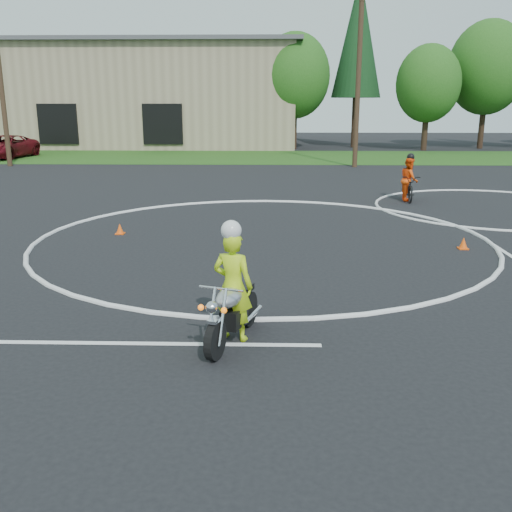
{
  "coord_description": "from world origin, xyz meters",
  "views": [
    {
      "loc": [
        0.21,
        -12.02,
        3.57
      ],
      "look_at": [
        -0.03,
        -2.86,
        1.1
      ],
      "focal_mm": 40.0,
      "sensor_mm": 36.0,
      "label": 1
    }
  ],
  "objects_px": {
    "pickup_grp": "(5,147)",
    "primary_motorcycle": "(232,312)",
    "rider_primary_grp": "(233,283)",
    "rider_second_grp": "(409,184)"
  },
  "relations": [
    {
      "from": "rider_primary_grp",
      "to": "pickup_grp",
      "type": "xyz_separation_m",
      "value": [
        -17.03,
        29.53,
        -0.17
      ]
    },
    {
      "from": "rider_primary_grp",
      "to": "pickup_grp",
      "type": "relative_size",
      "value": 0.34
    },
    {
      "from": "rider_second_grp",
      "to": "rider_primary_grp",
      "type": "bearing_deg",
      "value": -109.41
    },
    {
      "from": "rider_second_grp",
      "to": "pickup_grp",
      "type": "relative_size",
      "value": 0.34
    },
    {
      "from": "pickup_grp",
      "to": "primary_motorcycle",
      "type": "bearing_deg",
      "value": -54.86
    },
    {
      "from": "pickup_grp",
      "to": "rider_primary_grp",
      "type": "bearing_deg",
      "value": -54.74
    },
    {
      "from": "rider_primary_grp",
      "to": "pickup_grp",
      "type": "distance_m",
      "value": 34.09
    },
    {
      "from": "rider_primary_grp",
      "to": "rider_second_grp",
      "type": "xyz_separation_m",
      "value": [
        5.73,
        13.16,
        -0.29
      ]
    },
    {
      "from": "primary_motorcycle",
      "to": "rider_primary_grp",
      "type": "distance_m",
      "value": 0.44
    },
    {
      "from": "primary_motorcycle",
      "to": "pickup_grp",
      "type": "height_order",
      "value": "pickup_grp"
    }
  ]
}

